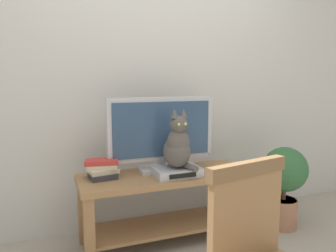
{
  "coord_description": "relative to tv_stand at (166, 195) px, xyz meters",
  "views": [
    {
      "loc": [
        -0.86,
        -1.65,
        1.26
      ],
      "look_at": [
        -0.02,
        0.58,
        0.92
      ],
      "focal_mm": 34.99,
      "sensor_mm": 36.0,
      "label": 1
    }
  ],
  "objects": [
    {
      "name": "tv_stand",
      "position": [
        0.0,
        0.0,
        0.0
      ],
      "size": [
        1.32,
        0.48,
        0.54
      ],
      "color": "olive",
      "rests_on": "ground"
    },
    {
      "name": "cat",
      "position": [
        0.06,
        -0.09,
        0.4
      ],
      "size": [
        0.2,
        0.3,
        0.45
      ],
      "color": "#514C47",
      "rests_on": "media_box"
    },
    {
      "name": "back_wall",
      "position": [
        0.02,
        0.45,
        1.02
      ],
      "size": [
        7.0,
        0.12,
        2.8
      ],
      "primitive_type": "cube",
      "color": "beige",
      "rests_on": "ground"
    },
    {
      "name": "book_stack",
      "position": [
        -0.47,
        0.06,
        0.24
      ],
      "size": [
        0.26,
        0.2,
        0.14
      ],
      "color": "#2D2D33",
      "rests_on": "tv_stand"
    },
    {
      "name": "media_box",
      "position": [
        0.06,
        -0.08,
        0.2
      ],
      "size": [
        0.35,
        0.24,
        0.06
      ],
      "color": "#ADADB2",
      "rests_on": "tv_stand"
    },
    {
      "name": "potted_plant",
      "position": [
        1.02,
        -0.13,
        0.05
      ],
      "size": [
        0.38,
        0.38,
        0.7
      ],
      "color": "#9E6B4C",
      "rests_on": "ground"
    },
    {
      "name": "tv",
      "position": [
        0.0,
        0.09,
        0.48
      ],
      "size": [
        0.85,
        0.2,
        0.58
      ],
      "color": "#B7B7BC",
      "rests_on": "tv_stand"
    }
  ]
}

